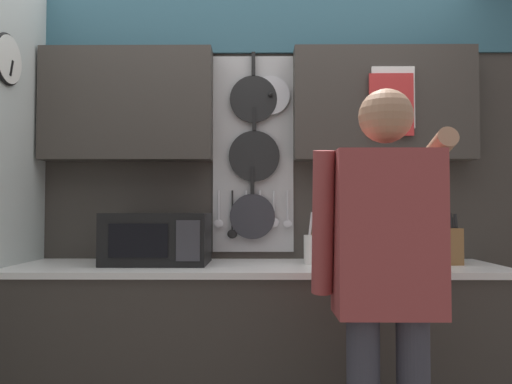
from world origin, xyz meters
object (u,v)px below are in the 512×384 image
(microwave, at_px, (158,238))
(utensil_crock, at_px, (314,247))
(person, at_px, (386,269))
(knife_block, at_px, (446,245))

(microwave, height_order, utensil_crock, utensil_crock)
(microwave, relative_size, person, 0.32)
(utensil_crock, height_order, person, person)
(microwave, distance_m, utensil_crock, 0.81)
(knife_block, height_order, utensil_crock, utensil_crock)
(utensil_crock, xyz_separation_m, person, (0.18, -0.74, -0.02))
(microwave, bearing_deg, person, -36.81)
(microwave, relative_size, knife_block, 1.97)
(microwave, distance_m, knife_block, 1.49)
(utensil_crock, distance_m, person, 0.77)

